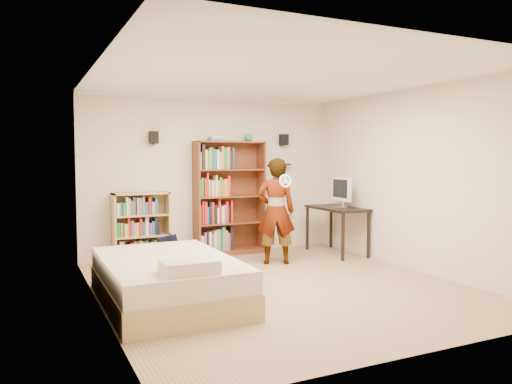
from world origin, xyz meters
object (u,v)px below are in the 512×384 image
low_bookshelf (141,227)px  computer_desk (337,230)px  person (276,211)px  tall_bookshelf (230,198)px  daybed (168,274)px

low_bookshelf → computer_desk: (3.22, -0.79, -0.15)m
person → low_bookshelf: bearing=-7.9°
low_bookshelf → computer_desk: 3.32m
low_bookshelf → person: 2.18m
tall_bookshelf → low_bookshelf: bearing=179.5°
computer_desk → person: bearing=-168.7°
low_bookshelf → person: size_ratio=0.67×
low_bookshelf → computer_desk: low_bookshelf is taller
tall_bookshelf → person: (0.35, -1.05, -0.14)m
computer_desk → daybed: 3.80m
tall_bookshelf → computer_desk: size_ratio=1.63×
tall_bookshelf → computer_desk: (1.69, -0.78, -0.57)m
daybed → person: 2.55m
daybed → person: size_ratio=1.32×
computer_desk → daybed: bearing=-155.0°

